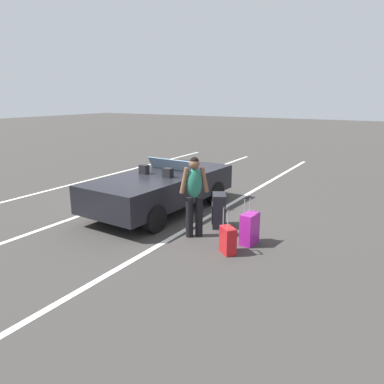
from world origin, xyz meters
The scene contains 9 objects.
ground_plane centered at (0.00, 0.00, 0.00)m, with size 80.00×80.00×0.00m, color #383533.
lot_line_near centered at (0.00, -1.25, 0.00)m, with size 18.00×0.12×0.01m, color silver.
lot_line_mid centered at (0.00, 1.45, 0.00)m, with size 18.00×0.12×0.01m, color silver.
lot_line_far centered at (0.00, 4.15, 0.00)m, with size 18.00×0.12×0.01m, color silver.
convertible_car centered at (0.21, -0.01, 0.59)m, with size 4.23×2.00×1.24m.
suitcase_large_black centered at (-0.30, -1.75, 0.37)m, with size 0.56×0.48×0.74m.
suitcase_medium_bright centered at (-0.88, -2.72, 0.31)m, with size 0.42×0.28×0.94m.
suitcase_small_carryon centered at (-1.50, -2.54, 0.26)m, with size 0.37×0.39×0.88m.
traveler_person centered at (-1.08, -1.59, 0.93)m, with size 0.48×0.50×1.65m.
Camera 1 is at (-7.20, -5.20, 2.81)m, focal length 34.37 mm.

